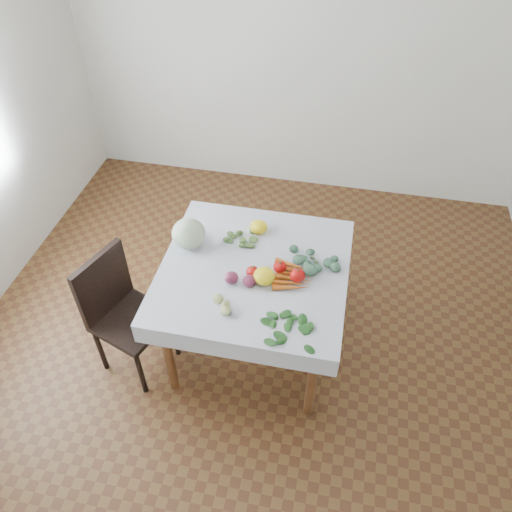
{
  "coord_description": "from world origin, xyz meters",
  "views": [
    {
      "loc": [
        0.44,
        -2.06,
        2.9
      ],
      "look_at": [
        0.0,
        0.04,
        0.82
      ],
      "focal_mm": 35.0,
      "sensor_mm": 36.0,
      "label": 1
    }
  ],
  "objects_px": {
    "chair": "(120,307)",
    "cabbage": "(189,234)",
    "heirloom_back": "(259,227)",
    "table": "(254,280)",
    "carrot_bunch": "(293,276)"
  },
  "relations": [
    {
      "from": "cabbage",
      "to": "heirloom_back",
      "type": "relative_size",
      "value": 1.8
    },
    {
      "from": "heirloom_back",
      "to": "carrot_bunch",
      "type": "relative_size",
      "value": 0.44
    },
    {
      "from": "cabbage",
      "to": "carrot_bunch",
      "type": "bearing_deg",
      "value": -13.1
    },
    {
      "from": "cabbage",
      "to": "heirloom_back",
      "type": "bearing_deg",
      "value": 27.69
    },
    {
      "from": "table",
      "to": "chair",
      "type": "height_order",
      "value": "chair"
    },
    {
      "from": "table",
      "to": "heirloom_back",
      "type": "bearing_deg",
      "value": 96.58
    },
    {
      "from": "chair",
      "to": "cabbage",
      "type": "relative_size",
      "value": 4.26
    },
    {
      "from": "chair",
      "to": "cabbage",
      "type": "xyz_separation_m",
      "value": [
        0.36,
        0.39,
        0.34
      ]
    },
    {
      "from": "cabbage",
      "to": "heirloom_back",
      "type": "distance_m",
      "value": 0.46
    },
    {
      "from": "chair",
      "to": "heirloom_back",
      "type": "relative_size",
      "value": 7.69
    },
    {
      "from": "heirloom_back",
      "to": "table",
      "type": "bearing_deg",
      "value": -83.42
    },
    {
      "from": "table",
      "to": "chair",
      "type": "bearing_deg",
      "value": -161.65
    },
    {
      "from": "table",
      "to": "heirloom_back",
      "type": "height_order",
      "value": "heirloom_back"
    },
    {
      "from": "table",
      "to": "cabbage",
      "type": "height_order",
      "value": "cabbage"
    },
    {
      "from": "chair",
      "to": "cabbage",
      "type": "distance_m",
      "value": 0.63
    }
  ]
}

